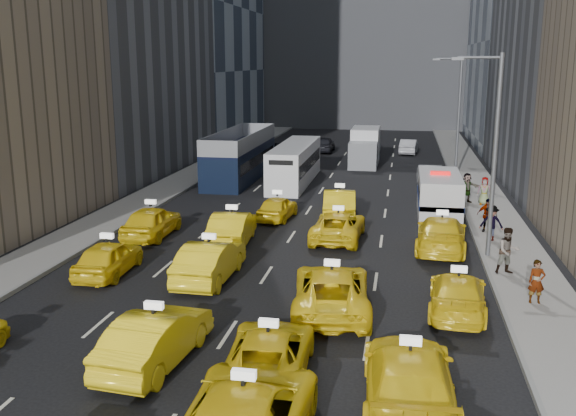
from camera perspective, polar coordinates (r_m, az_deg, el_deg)
name	(u,v)px	position (r m, az deg, el deg)	size (l,w,h in m)	color
ground	(209,362)	(19.57, -7.00, -13.44)	(160.00, 160.00, 0.00)	black
sidewalk_west	(170,187)	(45.43, -10.43, 1.86)	(3.00, 90.00, 0.15)	gray
sidewalk_east	(482,198)	(42.88, 16.88, 0.85)	(3.00, 90.00, 0.15)	gray
curb_west	(190,187)	(44.95, -8.70, 1.82)	(0.15, 90.00, 0.18)	slate
curb_east	(459,197)	(42.73, 14.95, 0.95)	(0.15, 90.00, 0.18)	slate
streetlight_near	(492,149)	(29.19, 17.71, 4.98)	(2.15, 0.22, 9.00)	#595B60
streetlight_far	(457,113)	(48.99, 14.81, 8.16)	(2.15, 0.22, 9.00)	#595B60
taxi_5	(156,338)	(19.41, -11.69, -11.25)	(1.68, 4.82, 1.59)	yellow
taxi_6	(269,353)	(18.38, -1.71, -12.78)	(2.29, 4.96, 1.38)	yellow
taxi_7	(409,379)	(17.06, 10.70, -14.68)	(2.30, 5.65, 1.64)	yellow
taxi_8	(108,258)	(27.56, -15.68, -4.28)	(1.71, 4.25, 1.45)	yellow
taxi_9	(210,261)	(26.05, -6.98, -4.69)	(1.72, 4.92, 1.62)	yellow
taxi_10	(332,290)	(22.80, 3.90, -7.28)	(2.62, 5.67, 1.58)	yellow
taxi_11	(458,294)	(23.45, 14.84, -7.38)	(1.93, 4.75, 1.38)	yellow
taxi_12	(152,222)	(32.85, -12.04, -1.19)	(1.88, 4.67, 1.59)	yellow
taxi_13	(232,228)	(31.03, -4.99, -1.76)	(1.71, 4.89, 1.61)	yellow
taxi_14	(338,226)	(31.74, 4.48, -1.61)	(2.32, 5.04, 1.40)	yellow
taxi_15	(441,234)	(30.72, 13.47, -2.24)	(2.24, 5.52, 1.60)	yellow
taxi_16	(277,208)	(35.75, -0.95, 0.04)	(1.58, 3.92, 1.33)	yellow
taxi_17	(340,204)	(36.18, 4.60, 0.40)	(1.73, 4.96, 1.63)	yellow
nypd_van	(439,196)	(37.40, 13.28, 1.05)	(2.65, 6.11, 2.57)	silver
double_decker	(240,155)	(48.21, -4.25, 4.69)	(4.15, 12.37, 3.53)	black
city_bus	(295,164)	(46.42, 0.62, 3.95)	(2.89, 10.98, 2.81)	silver
box_truck	(365,147)	(55.03, 6.84, 5.40)	(2.52, 6.75, 3.05)	silver
misc_car_0	(430,175)	(46.37, 12.47, 2.85)	(1.61, 4.63, 1.52)	#B2B6BA
misc_car_1	(275,150)	(58.72, -1.12, 5.16)	(2.28, 4.95, 1.38)	black
misc_car_2	(370,143)	(64.69, 7.32, 5.76)	(1.86, 4.58, 1.33)	gray
misc_car_3	(324,144)	(62.35, 3.25, 5.67)	(1.80, 4.48, 1.53)	black
misc_car_4	(409,146)	(62.26, 10.69, 5.40)	(1.49, 4.26, 1.40)	#A7A9AF
pedestrian_0	(537,282)	(24.74, 21.23, -6.12)	(0.59, 0.38, 1.61)	gray
pedestrian_1	(508,251)	(27.63, 18.97, -3.62)	(0.94, 0.51, 1.93)	gray
pedestrian_2	(492,223)	(32.49, 17.64, -1.27)	(1.12, 0.46, 1.74)	gray
pedestrian_3	(487,215)	(34.06, 17.27, -0.61)	(1.01, 0.46, 1.73)	gray
pedestrian_4	(484,191)	(40.49, 17.05, 1.47)	(0.83, 0.45, 1.69)	gray
pedestrian_5	(467,188)	(40.77, 15.61, 1.75)	(1.70, 0.49, 1.84)	gray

